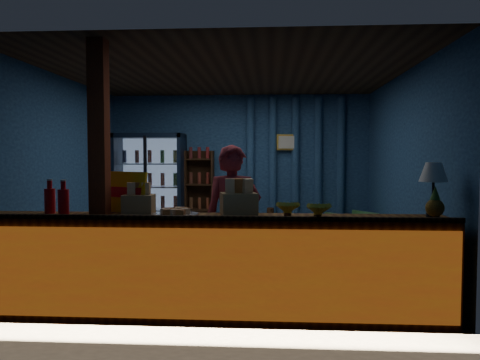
{
  "coord_description": "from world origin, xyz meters",
  "views": [
    {
      "loc": [
        0.56,
        -6.21,
        1.52
      ],
      "look_at": [
        0.17,
        -0.2,
        1.2
      ],
      "focal_mm": 35.0,
      "sensor_mm": 36.0,
      "label": 1
    }
  ],
  "objects_px": {
    "pastry_tray": "(175,214)",
    "shopkeeper": "(233,223)",
    "green_chair": "(353,230)",
    "table_lamp": "(433,174)"
  },
  "relations": [
    {
      "from": "pastry_tray",
      "to": "shopkeeper",
      "type": "bearing_deg",
      "value": 47.78
    },
    {
      "from": "green_chair",
      "to": "pastry_tray",
      "type": "distance_m",
      "value": 4.08
    },
    {
      "from": "shopkeeper",
      "to": "table_lamp",
      "type": "relative_size",
      "value": 3.23
    },
    {
      "from": "table_lamp",
      "to": "pastry_tray",
      "type": "bearing_deg",
      "value": -177.87
    },
    {
      "from": "table_lamp",
      "to": "green_chair",
      "type": "bearing_deg",
      "value": 92.64
    },
    {
      "from": "shopkeeper",
      "to": "green_chair",
      "type": "height_order",
      "value": "shopkeeper"
    },
    {
      "from": "shopkeeper",
      "to": "pastry_tray",
      "type": "height_order",
      "value": "shopkeeper"
    },
    {
      "from": "pastry_tray",
      "to": "table_lamp",
      "type": "xyz_separation_m",
      "value": [
        2.38,
        0.09,
        0.37
      ]
    },
    {
      "from": "shopkeeper",
      "to": "table_lamp",
      "type": "bearing_deg",
      "value": -14.86
    },
    {
      "from": "shopkeeper",
      "to": "pastry_tray",
      "type": "bearing_deg",
      "value": -133.4
    }
  ]
}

